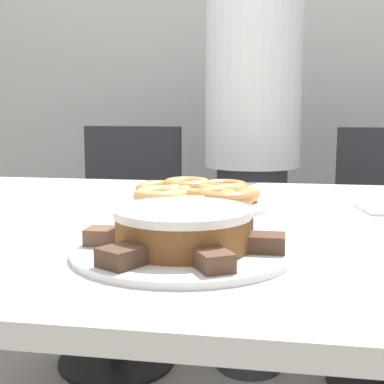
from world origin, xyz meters
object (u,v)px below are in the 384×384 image
Objects in this scene: plate_cake at (183,251)px; frosted_cake at (183,228)px; person_standing at (252,148)px; office_chair_left at (121,251)px; plate_donuts at (198,203)px.

plate_cake is 1.62× the size of frosted_cake.
person_standing is 1.75× the size of office_chair_left.
person_standing is at bearing 84.32° from plate_donuts.
person_standing reaches higher than plate_cake.
person_standing reaches higher than office_chair_left.
person_standing is at bearing 88.42° from plate_cake.
office_chair_left reaches higher than plate_donuts.
plate_donuts is (-0.07, -0.75, -0.07)m from person_standing.
office_chair_left is 1.30m from frosted_cake.
person_standing is 1.16m from plate_cake.
frosted_cake is at bearing 90.00° from plate_cake.
person_standing is at bearing 88.42° from frosted_cake.
person_standing is 0.63m from office_chair_left.
person_standing is 7.82× the size of frosted_cake.
office_chair_left is 4.46× the size of frosted_cake.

